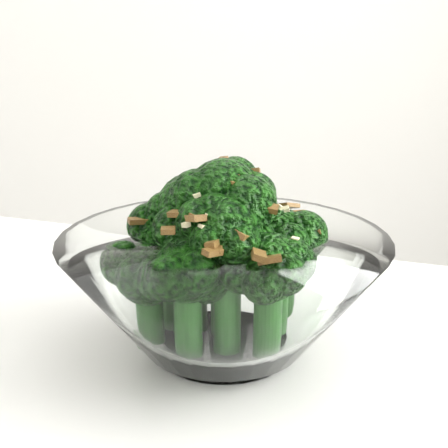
{
  "coord_description": "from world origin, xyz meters",
  "views": [
    {
      "loc": [
        0.23,
        -0.24,
        0.99
      ],
      "look_at": [
        0.26,
        0.21,
        0.85
      ],
      "focal_mm": 55.0,
      "sensor_mm": 36.0,
      "label": 1
    }
  ],
  "objects": [
    {
      "name": "broccoli_dish",
      "position": [
        0.26,
        0.21,
        0.81
      ],
      "size": [
        0.23,
        0.23,
        0.14
      ],
      "color": "white",
      "rests_on": "table"
    }
  ]
}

